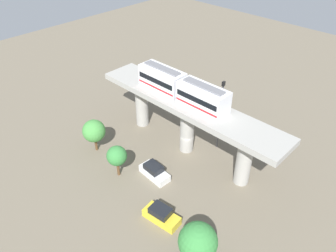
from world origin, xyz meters
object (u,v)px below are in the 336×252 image
at_px(train, 182,88).
at_px(parked_car_yellow, 161,215).
at_px(tree_near_viaduct, 198,242).
at_px(parked_car_white, 154,172).
at_px(signal_post, 220,113).
at_px(tree_mid_lot, 94,131).
at_px(tree_far_corner, 117,156).

distance_m(train, parked_car_yellow, 15.94).
bearing_deg(tree_near_viaduct, parked_car_white, 64.81).
xyz_separation_m(train, signal_post, (3.40, -3.97, -3.64)).
bearing_deg(parked_car_white, tree_mid_lot, 105.03).
bearing_deg(tree_far_corner, train, -9.52).
bearing_deg(tree_near_viaduct, train, 47.30).
height_order(tree_near_viaduct, tree_far_corner, tree_near_viaduct).
bearing_deg(tree_near_viaduct, tree_mid_lot, 80.66).
height_order(train, tree_near_viaduct, train).
xyz_separation_m(train, tree_mid_lot, (-8.85, 7.86, -6.15)).
xyz_separation_m(tree_near_viaduct, tree_far_corner, (2.44, 15.03, 0.07)).
bearing_deg(tree_mid_lot, tree_far_corner, -99.64).
bearing_deg(train, tree_near_viaduct, -132.70).
bearing_deg(train, parked_car_yellow, -146.73).
relative_size(tree_near_viaduct, tree_mid_lot, 1.03).
relative_size(tree_near_viaduct, signal_post, 0.48).
bearing_deg(parked_car_yellow, train, 26.57).
bearing_deg(tree_far_corner, signal_post, -22.96).
height_order(parked_car_yellow, tree_near_viaduct, tree_near_viaduct).
bearing_deg(tree_near_viaduct, tree_far_corner, 80.79).
xyz_separation_m(tree_mid_lot, signal_post, (12.25, -11.84, 2.51)).
xyz_separation_m(parked_car_white, tree_mid_lot, (-1.94, 9.68, 2.51)).
distance_m(parked_car_white, tree_mid_lot, 10.19).
bearing_deg(train, tree_far_corner, 170.48).
relative_size(parked_car_white, tree_near_viaduct, 0.86).
relative_size(train, parked_car_white, 3.15).
distance_m(parked_car_yellow, parked_car_white, 6.99).
height_order(tree_mid_lot, signal_post, signal_post).
bearing_deg(tree_mid_lot, parked_car_white, -78.66).
xyz_separation_m(train, tree_near_viaduct, (-12.34, -13.37, -6.31)).
bearing_deg(tree_near_viaduct, signal_post, 30.84).
height_order(tree_near_viaduct, signal_post, signal_post).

